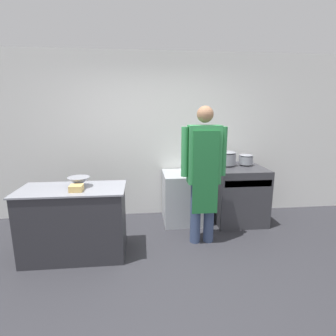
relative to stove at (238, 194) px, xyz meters
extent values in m
plane|color=#2D2D33|center=(-1.31, -1.56, -0.45)|extent=(14.00, 14.00, 0.00)
cube|color=white|center=(-1.31, 0.47, 0.90)|extent=(8.00, 0.05, 2.70)
cube|color=#2D2D33|center=(-2.38, -0.83, -0.02)|extent=(1.20, 0.61, 0.85)
cube|color=gray|center=(-2.38, -0.83, 0.41)|extent=(1.25, 0.63, 0.02)
cube|color=#38383D|center=(0.00, 0.00, 0.00)|extent=(0.78, 0.78, 0.89)
cube|color=gray|center=(0.00, -0.37, 0.28)|extent=(0.71, 0.03, 0.10)
cube|color=gray|center=(0.00, 0.38, 0.45)|extent=(0.78, 0.03, 0.02)
cube|color=#A8ADB2|center=(-0.88, 0.08, -0.05)|extent=(0.64, 0.68, 0.80)
cube|color=silver|center=(-0.88, -0.25, -0.01)|extent=(0.55, 0.02, 0.56)
cylinder|color=#38476B|center=(-0.84, -0.66, -0.03)|extent=(0.14, 0.14, 0.84)
cylinder|color=#38476B|center=(-0.65, -0.66, -0.03)|extent=(0.14, 0.14, 0.84)
cube|color=#338C4C|center=(-0.74, -0.66, 0.77)|extent=(0.41, 0.22, 0.75)
cube|color=#1E6633|center=(-0.74, -0.78, 0.55)|extent=(0.33, 0.02, 1.07)
cylinder|color=#338C4C|center=(-1.00, -0.66, 0.81)|extent=(0.09, 0.09, 0.64)
cylinder|color=#338C4C|center=(-0.49, -0.66, 0.81)|extent=(0.09, 0.09, 0.64)
sphere|color=#9E7051|center=(-0.74, -0.66, 1.28)|extent=(0.21, 0.21, 0.21)
cone|color=gray|center=(-2.31, -0.77, 0.48)|extent=(0.26, 0.26, 0.12)
cube|color=#D8B266|center=(-2.30, -0.96, 0.46)|extent=(0.14, 0.14, 0.07)
cylinder|color=gray|center=(-0.17, 0.14, 0.55)|extent=(0.30, 0.30, 0.18)
ellipsoid|color=gray|center=(-0.17, 0.14, 0.67)|extent=(0.29, 0.29, 0.05)
cylinder|color=gray|center=(0.16, 0.14, 0.53)|extent=(0.23, 0.23, 0.13)
ellipsoid|color=gray|center=(0.16, 0.14, 0.61)|extent=(0.22, 0.22, 0.04)
camera|label=1|loc=(-1.55, -3.92, 1.33)|focal=28.00mm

